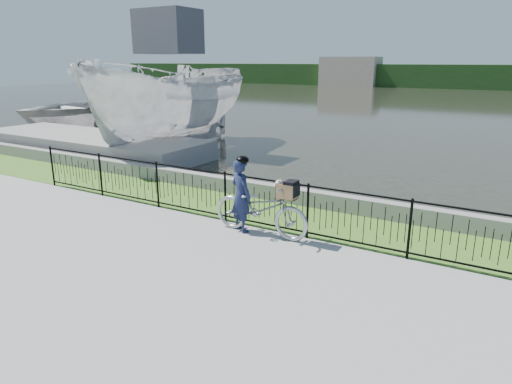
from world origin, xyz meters
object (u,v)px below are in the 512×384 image
Objects in this scene: boat_far at (105,108)px; boat_near at (172,103)px; cyclist at (241,194)px; bicycle_rig at (261,208)px; dock at (91,144)px.

boat_near is at bearing -24.53° from boat_far.
cyclist is 0.15× the size of boat_far.
boat_far is at bearing 155.47° from boat_near.
bicycle_rig is at bearing 4.40° from cyclist.
boat_near reaches higher than boat_far.
bicycle_rig is 9.97m from boat_near.
bicycle_rig is 0.52m from cyclist.
boat_far is (-5.49, 5.66, 0.64)m from dock.
bicycle_rig is at bearing -39.15° from boat_near.
dock is at bearing -139.87° from boat_near.
boat_far is (-7.92, 3.61, -0.91)m from boat_near.
boat_far reaches higher than bicycle_rig.
cyclist is (-0.47, -0.04, 0.23)m from bicycle_rig.
bicycle_rig is 0.23× the size of boat_near.
dock is at bearing 156.29° from cyclist.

